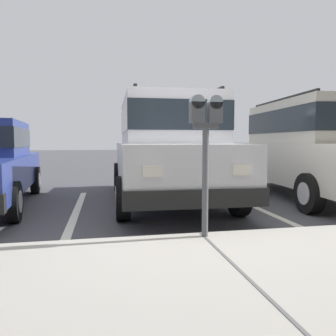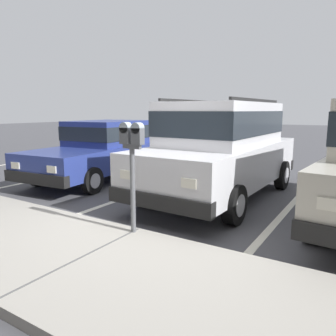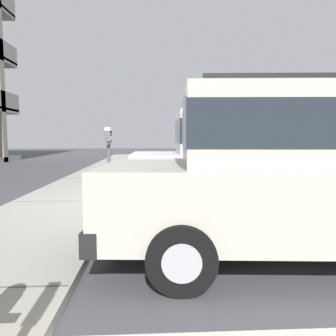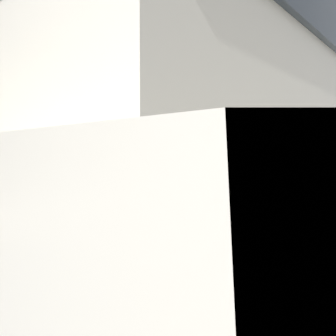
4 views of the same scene
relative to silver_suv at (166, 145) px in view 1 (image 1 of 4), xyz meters
name	(u,v)px [view 1 (image 1 of 4)]	position (x,y,z in m)	size (l,w,h in m)	color
ground_plane	(195,242)	(0.12, 2.51, -1.14)	(80.00, 80.00, 0.10)	#4C4C51
sidewalk	(238,276)	(0.12, 3.81, -1.03)	(40.00, 2.20, 0.12)	#ADA89E
parking_stall_lines	(74,217)	(1.66, 1.11, -1.08)	(12.46, 4.80, 0.01)	silver
silver_suv	(166,145)	(0.00, 0.00, 0.00)	(2.09, 4.82, 2.03)	silver
red_sedan	(313,145)	(-3.05, 0.17, 0.00)	(2.26, 4.91, 2.03)	beige
parking_meter_near	(206,132)	(0.11, 2.86, 0.18)	(0.35, 0.12, 1.54)	#595B60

